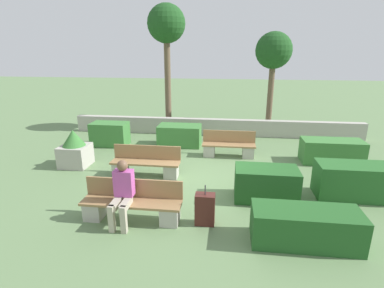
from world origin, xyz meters
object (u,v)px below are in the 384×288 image
(bench_left_side, at_px, (229,147))
(suitcase, at_px, (205,209))
(tree_leftmost, at_px, (166,28))
(planter_corner_left, at_px, (75,150))
(person_seated_man, at_px, (122,190))
(bench_front, at_px, (132,205))
(bench_right_side, at_px, (146,165))
(tree_center_left, at_px, (274,53))

(bench_left_side, relative_size, suitcase, 2.03)
(bench_left_side, relative_size, tree_leftmost, 0.33)
(planter_corner_left, bearing_deg, person_seated_man, -48.57)
(bench_left_side, xyz_separation_m, person_seated_man, (-2.07, -4.30, 0.41))
(bench_front, xyz_separation_m, planter_corner_left, (-2.65, 2.72, 0.19))
(planter_corner_left, bearing_deg, tree_leftmost, 69.14)
(tree_leftmost, bearing_deg, bench_front, -84.19)
(bench_right_side, bearing_deg, planter_corner_left, 174.77)
(bench_left_side, bearing_deg, tree_leftmost, 133.08)
(bench_front, distance_m, person_seated_man, 0.44)
(bench_right_side, xyz_separation_m, tree_leftmost, (-0.44, 5.38, 3.93))
(person_seated_man, xyz_separation_m, planter_corner_left, (-2.52, 2.86, -0.21))
(bench_right_side, bearing_deg, bench_front, -75.46)
(suitcase, height_order, tree_leftmost, tree_leftmost)
(bench_right_side, bearing_deg, bench_left_side, 45.93)
(bench_right_side, xyz_separation_m, person_seated_man, (0.21, -2.40, 0.40))
(bench_right_side, relative_size, person_seated_man, 1.46)
(bench_front, height_order, planter_corner_left, planter_corner_left)
(bench_left_side, relative_size, bench_right_side, 0.91)
(bench_front, relative_size, tree_center_left, 0.50)
(bench_left_side, xyz_separation_m, planter_corner_left, (-4.59, -1.44, 0.20))
(suitcase, bearing_deg, bench_left_side, 84.00)
(bench_front, bearing_deg, tree_leftmost, 95.81)
(bench_left_side, distance_m, suitcase, 4.17)
(planter_corner_left, xyz_separation_m, suitcase, (4.15, -2.70, -0.18))
(suitcase, distance_m, tree_center_left, 8.66)
(bench_front, bearing_deg, tree_center_left, 65.23)
(bench_right_side, bearing_deg, person_seated_man, -79.04)
(bench_left_side, height_order, tree_center_left, tree_center_left)
(bench_front, relative_size, person_seated_man, 1.57)
(tree_leftmost, height_order, tree_center_left, tree_leftmost)
(planter_corner_left, relative_size, tree_leftmost, 0.22)
(bench_right_side, height_order, planter_corner_left, planter_corner_left)
(bench_left_side, distance_m, tree_center_left, 5.04)
(person_seated_man, bearing_deg, bench_front, 46.96)
(planter_corner_left, xyz_separation_m, tree_leftmost, (1.87, 4.92, 3.74))
(bench_left_side, distance_m, planter_corner_left, 4.82)
(bench_front, xyz_separation_m, bench_left_side, (1.94, 4.16, -0.01))
(suitcase, bearing_deg, bench_front, -179.47)
(bench_front, distance_m, bench_left_side, 4.59)
(bench_left_side, xyz_separation_m, bench_right_side, (-2.28, -1.90, 0.01))
(person_seated_man, relative_size, suitcase, 1.53)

